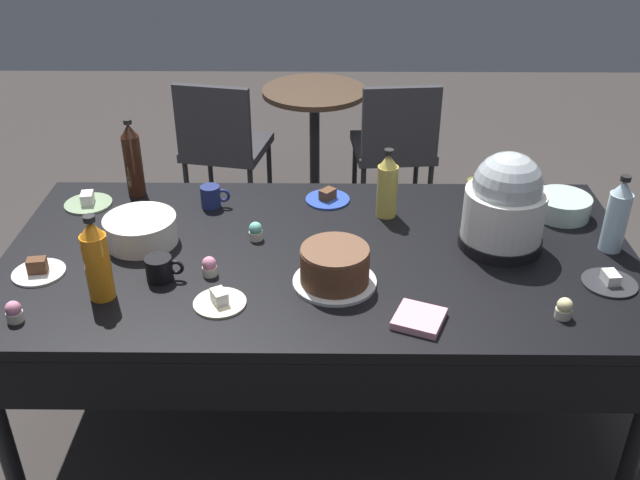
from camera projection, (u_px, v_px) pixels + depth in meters
ground at (320, 412)px, 2.89m from camera, size 9.00×9.00×0.00m
potluck_table at (320, 267)px, 2.54m from camera, size 2.20×1.10×0.75m
frosted_layer_cake at (335, 267)px, 2.31m from camera, size 0.27×0.27×0.13m
slow_cooker at (505, 205)px, 2.47m from camera, size 0.29×0.29×0.35m
glass_salad_bowl at (562, 206)px, 2.73m from camera, size 0.21×0.21×0.08m
ceramic_snack_bowl at (141, 230)px, 2.55m from camera, size 0.26×0.26×0.10m
dessert_plate_sage at (88, 202)px, 2.82m from camera, size 0.18×0.18×0.05m
dessert_plate_cobalt at (328, 198)px, 2.85m from camera, size 0.17×0.17×0.05m
dessert_plate_charcoal at (610, 281)px, 2.34m from camera, size 0.18×0.18×0.04m
dessert_plate_white at (38, 270)px, 2.39m from camera, size 0.17×0.17×0.06m
dessert_plate_cream at (220, 301)px, 2.24m from camera, size 0.17×0.17×0.05m
cupcake_lemon at (564, 308)px, 2.17m from camera, size 0.05×0.05×0.07m
cupcake_berry at (256, 231)px, 2.58m from camera, size 0.05×0.05×0.07m
cupcake_mint at (14, 312)px, 2.16m from camera, size 0.05×0.05×0.07m
cupcake_rose at (209, 266)px, 2.37m from camera, size 0.05×0.05×0.07m
soda_bottle_orange_juice at (97, 260)px, 2.21m from camera, size 0.08×0.08×0.29m
soda_bottle_cola at (133, 160)px, 2.83m from camera, size 0.07×0.07×0.32m
soda_bottle_ginger_ale at (387, 186)px, 2.69m from camera, size 0.08×0.08×0.27m
soda_bottle_water at (617, 216)px, 2.47m from camera, size 0.08×0.08×0.28m
coffee_mug_navy at (211, 196)px, 2.79m from camera, size 0.11×0.08×0.09m
coffee_mug_olive at (477, 191)px, 2.82m from camera, size 0.12×0.08×0.09m
coffee_mug_black at (160, 268)px, 2.35m from camera, size 0.13×0.09×0.08m
paper_napkin_stack at (419, 319)px, 2.16m from camera, size 0.18×0.18×0.02m
maroon_chair_left at (222, 141)px, 4.04m from camera, size 0.52×0.52×0.85m
maroon_chair_right at (395, 142)px, 4.04m from camera, size 0.48×0.48×0.85m
round_cafe_table at (315, 126)px, 4.23m from camera, size 0.60×0.60×0.72m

